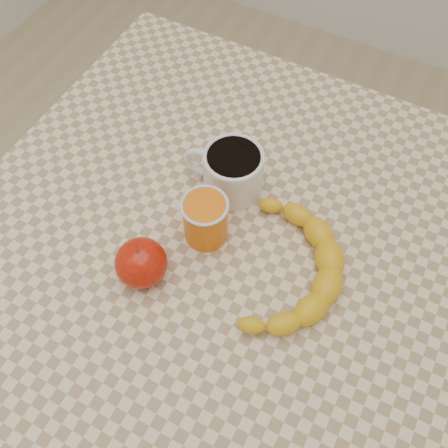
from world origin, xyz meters
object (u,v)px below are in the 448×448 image
at_px(banana, 289,268).
at_px(apple, 141,263).
at_px(coffee_mug, 232,170).
at_px(orange_juice_glass, 205,219).
at_px(table, 224,257).

bearing_deg(banana, apple, -160.07).
height_order(coffee_mug, banana, coffee_mug).
relative_size(orange_juice_glass, banana, 0.29).
bearing_deg(table, apple, -120.27).
bearing_deg(orange_juice_glass, banana, -2.09).
distance_m(table, apple, 0.18).
distance_m(apple, banana, 0.21).
distance_m(table, banana, 0.16).
bearing_deg(coffee_mug, table, -70.46).
relative_size(coffee_mug, banana, 0.48).
bearing_deg(coffee_mug, orange_juice_glass, -86.02).
height_order(table, orange_juice_glass, orange_juice_glass).
bearing_deg(orange_juice_glass, table, 39.12).
distance_m(coffee_mug, banana, 0.18).
relative_size(table, coffee_mug, 5.89).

